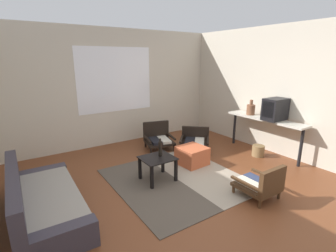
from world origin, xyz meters
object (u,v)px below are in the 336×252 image
ottoman_orange (192,156)px  crt_television (275,109)px  console_shelf (265,122)px  clay_vase (251,109)px  armchair_by_window (158,137)px  coffee_table (158,163)px  glass_bottle (160,149)px  armchair_striped_foreground (261,184)px  wicker_basket (258,151)px  couch (42,202)px  armchair_corner (195,140)px

ottoman_orange → crt_television: 1.95m
console_shelf → clay_vase: size_ratio=5.29×
clay_vase → armchair_by_window: bearing=146.0°
coffee_table → ottoman_orange: coffee_table is taller
ottoman_orange → clay_vase: size_ratio=1.52×
coffee_table → glass_bottle: glass_bottle is taller
armchair_by_window → crt_television: size_ratio=1.49×
ottoman_orange → console_shelf: console_shelf is taller
armchair_striped_foreground → wicker_basket: bearing=38.1°
couch → glass_bottle: glass_bottle is taller
armchair_striped_foreground → crt_television: 2.00m
ottoman_orange → wicker_basket: ottoman_orange is taller
armchair_striped_foreground → ottoman_orange: 1.53m
armchair_striped_foreground → ottoman_orange: armchair_striped_foreground is taller
armchair_striped_foreground → armchair_corner: bearing=76.9°
ottoman_orange → crt_television: bearing=-19.9°
ottoman_orange → console_shelf: (1.66, -0.40, 0.53)m
coffee_table → armchair_striped_foreground: size_ratio=0.95×
armchair_striped_foreground → ottoman_orange: (-0.07, 1.53, -0.06)m
couch → armchair_by_window: couch is taller
clay_vase → console_shelf: bearing=-90.0°
couch → console_shelf: console_shelf is taller
console_shelf → wicker_basket: 0.63m
couch → glass_bottle: size_ratio=6.13×
ottoman_orange → clay_vase: clay_vase is taller
armchair_by_window → armchair_striped_foreground: (0.14, -2.69, -0.03)m
clay_vase → glass_bottle: clay_vase is taller
glass_bottle → wicker_basket: 2.34m
armchair_by_window → wicker_basket: size_ratio=2.89×
armchair_corner → console_shelf: bearing=-42.6°
couch → wicker_basket: 4.16m
armchair_by_window → ottoman_orange: 1.17m
ottoman_orange → glass_bottle: glass_bottle is taller
couch → armchair_striped_foreground: size_ratio=3.32×
armchair_striped_foreground → console_shelf: bearing=35.4°
ottoman_orange → glass_bottle: (-0.83, -0.16, 0.37)m
coffee_table → clay_vase: (2.57, 0.19, 0.60)m
armchair_striped_foreground → wicker_basket: size_ratio=2.28×
wicker_basket → armchair_striped_foreground: bearing=-141.9°
console_shelf → crt_television: crt_television is taller
armchair_corner → couch: bearing=-165.8°
couch → armchair_corner: (3.27, 0.82, 0.02)m
armchair_by_window → console_shelf: size_ratio=0.41×
armchair_by_window → armchair_corner: size_ratio=0.82×
armchair_striped_foreground → glass_bottle: 1.67m
couch → armchair_by_window: 2.98m
crt_television → clay_vase: bearing=89.7°
coffee_table → armchair_by_window: 1.60m
armchair_striped_foreground → ottoman_orange: size_ratio=1.14×
coffee_table → console_shelf: 2.61m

